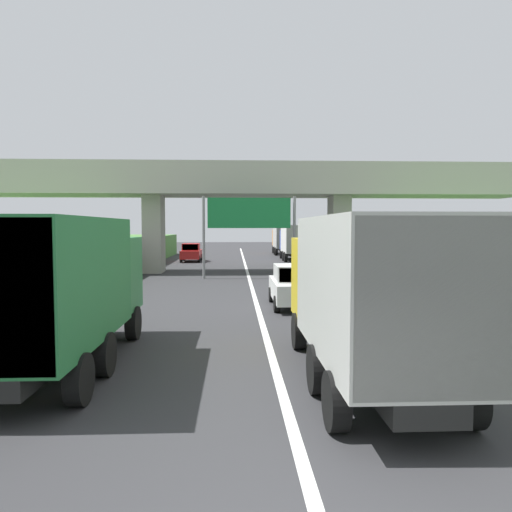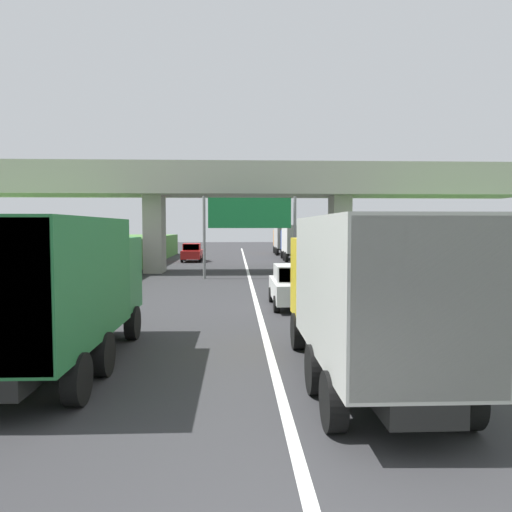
{
  "view_description": "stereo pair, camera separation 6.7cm",
  "coord_description": "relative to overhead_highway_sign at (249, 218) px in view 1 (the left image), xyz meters",
  "views": [
    {
      "loc": [
        -0.92,
        -3.34,
        3.23
      ],
      "look_at": [
        0.0,
        16.93,
        2.0
      ],
      "focal_mm": 33.23,
      "sensor_mm": 36.0,
      "label": 1
    },
    {
      "loc": [
        -0.86,
        -3.35,
        3.23
      ],
      "look_at": [
        0.0,
        16.93,
        2.0
      ],
      "focal_mm": 33.23,
      "sensor_mm": 36.0,
      "label": 2
    }
  ],
  "objects": [
    {
      "name": "car_white",
      "position": [
        1.5,
        -10.71,
        -2.95
      ],
      "size": [
        1.86,
        4.1,
        1.72
      ],
      "color": "silver",
      "rests_on": "ground"
    },
    {
      "name": "truck_green",
      "position": [
        -4.82,
        -18.89,
        -1.88
      ],
      "size": [
        2.44,
        7.3,
        3.44
      ],
      "color": "black",
      "rests_on": "ground"
    },
    {
      "name": "truck_blue",
      "position": [
        4.91,
        16.28,
        -1.88
      ],
      "size": [
        2.44,
        7.3,
        3.44
      ],
      "color": "black",
      "rests_on": "ground"
    },
    {
      "name": "overpass_bridge",
      "position": [
        0.0,
        4.42,
        1.97
      ],
      "size": [
        40.0,
        4.8,
        7.68
      ],
      "color": "#ADA89E",
      "rests_on": "ground"
    },
    {
      "name": "truck_orange",
      "position": [
        4.94,
        26.58,
        -1.88
      ],
      "size": [
        2.44,
        7.3,
        3.44
      ],
      "color": "black",
      "rests_on": "ground"
    },
    {
      "name": "car_red",
      "position": [
        -5.0,
        15.02,
        -2.95
      ],
      "size": [
        1.86,
        4.1,
        1.72
      ],
      "color": "red",
      "rests_on": "ground"
    },
    {
      "name": "overhead_highway_sign",
      "position": [
        0.0,
        0.0,
        0.0
      ],
      "size": [
        5.88,
        0.18,
        5.18
      ],
      "color": "slate",
      "rests_on": "ground"
    },
    {
      "name": "lane_centre_stripe",
      "position": [
        0.0,
        -1.74,
        -3.8
      ],
      "size": [
        0.2,
        89.26,
        0.01
      ],
      "primitive_type": "cube",
      "color": "white",
      "rests_on": "ground"
    },
    {
      "name": "speed_limit_sign",
      "position": [
        7.4,
        -13.55,
        -2.33
      ],
      "size": [
        0.6,
        0.08,
        2.23
      ],
      "color": "slate",
      "rests_on": "ground"
    },
    {
      "name": "construction_barrel_1",
      "position": [
        6.47,
        -17.22,
        -3.35
      ],
      "size": [
        0.57,
        0.57,
        0.9
      ],
      "color": "orange",
      "rests_on": "ground"
    },
    {
      "name": "construction_barrel_2",
      "position": [
        6.45,
        -12.65,
        -3.35
      ],
      "size": [
        0.57,
        0.57,
        0.9
      ],
      "color": "orange",
      "rests_on": "ground"
    },
    {
      "name": "truck_yellow",
      "position": [
        1.75,
        -20.16,
        -1.88
      ],
      "size": [
        2.44,
        7.3,
        3.44
      ],
      "color": "black",
      "rests_on": "ground"
    }
  ]
}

